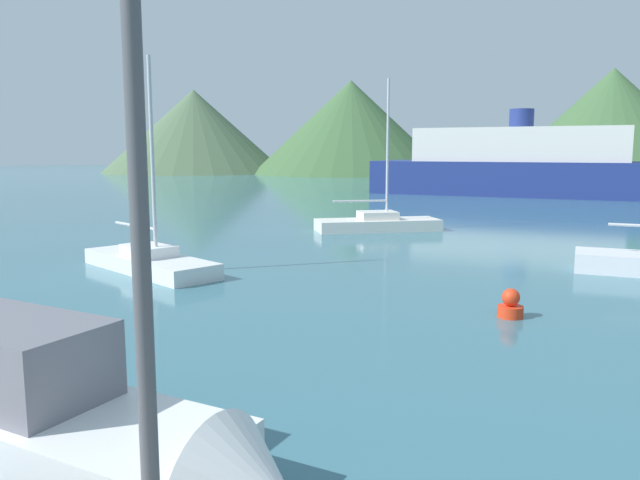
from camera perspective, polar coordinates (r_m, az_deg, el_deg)
motorboat_near at (r=8.38m, az=-22.75°, el=-15.66°), size 6.79×2.25×2.22m
sailboat_inner at (r=30.28m, az=5.30°, el=1.59°), size 5.99×5.03×7.20m
sailboat_middle at (r=20.84m, az=-15.33°, el=-1.78°), size 5.98×3.71×6.73m
ferry_distant at (r=56.96m, az=17.77°, el=6.51°), size 24.68×8.46×7.32m
buoy_marker at (r=15.30m, az=17.03°, el=-5.74°), size 0.60×0.60×0.68m
hill_west at (r=110.40m, az=-11.41°, el=9.72°), size 31.31×31.31×13.95m
hill_central at (r=103.13m, az=2.83°, el=10.26°), size 32.40×32.40×14.94m
hill_east at (r=86.12m, az=25.06°, el=9.51°), size 28.57×28.57×13.78m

